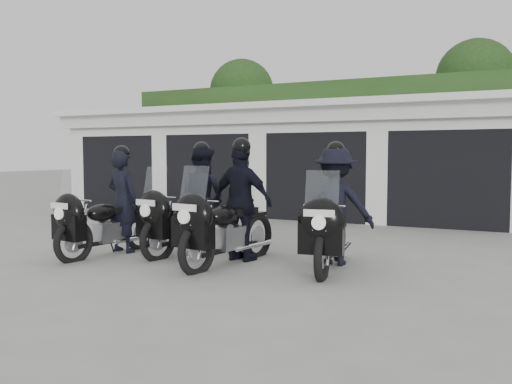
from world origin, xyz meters
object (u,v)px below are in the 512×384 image
at_px(police_bike_c, 234,208).
at_px(police_bike_d, 333,212).
at_px(police_bike_b, 194,204).
at_px(police_bike_a, 109,210).

bearing_deg(police_bike_c, police_bike_d, 22.86).
xyz_separation_m(police_bike_b, police_bike_d, (2.50, -0.13, -0.00)).
height_order(police_bike_c, police_bike_d, police_bike_c).
bearing_deg(police_bike_c, police_bike_b, 162.13).
xyz_separation_m(police_bike_b, police_bike_c, (1.05, -0.51, 0.02)).
height_order(police_bike_a, police_bike_b, police_bike_b).
xyz_separation_m(police_bike_c, police_bike_d, (1.45, 0.38, -0.02)).
bearing_deg(police_bike_b, police_bike_d, 6.73).
bearing_deg(police_bike_d, police_bike_a, -177.57).
distance_m(police_bike_a, police_bike_c, 2.21).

